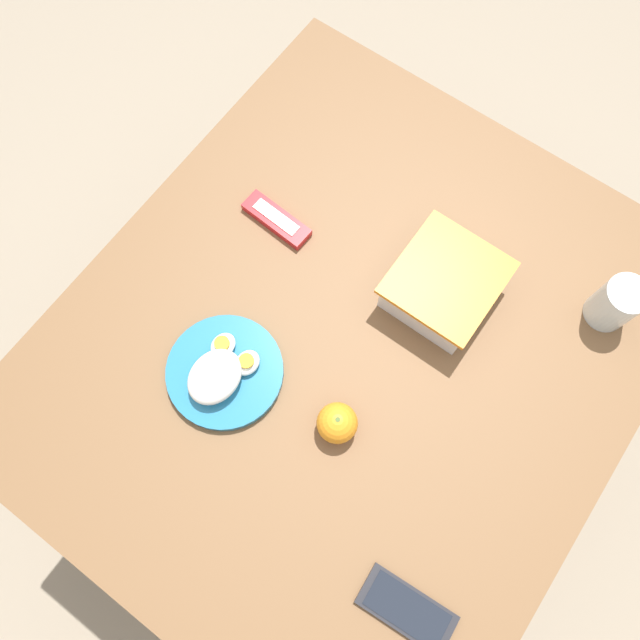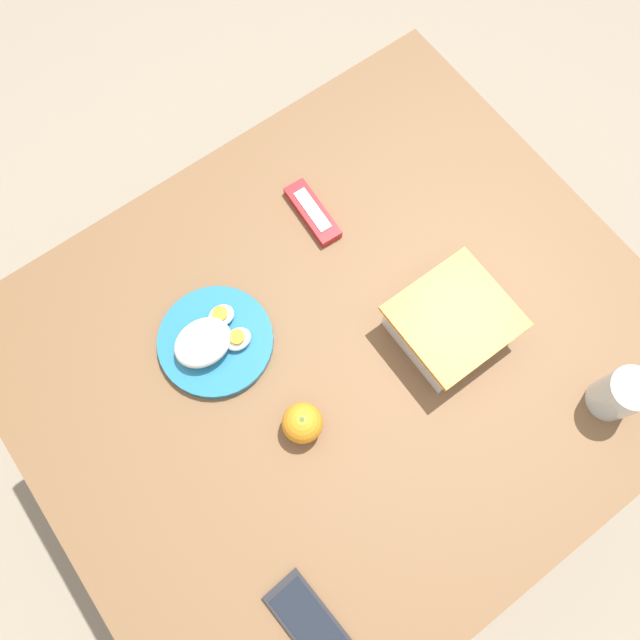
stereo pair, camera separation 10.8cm
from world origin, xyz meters
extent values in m
plane|color=gray|center=(0.00, 0.00, 0.00)|extent=(10.00, 10.00, 0.00)
cube|color=brown|center=(0.00, 0.00, 0.73)|extent=(1.11, 0.96, 0.03)
cylinder|color=brown|center=(-0.50, -0.43, 0.36)|extent=(0.04, 0.04, 0.72)
cylinder|color=brown|center=(0.50, -0.43, 0.36)|extent=(0.04, 0.04, 0.72)
cylinder|color=brown|center=(-0.50, 0.43, 0.36)|extent=(0.04, 0.04, 0.72)
cube|color=white|center=(-0.17, 0.08, 0.78)|extent=(0.17, 0.16, 0.07)
cube|color=#CCBC84|center=(-0.17, 0.08, 0.77)|extent=(0.16, 0.15, 0.05)
cube|color=orange|center=(-0.17, 0.08, 0.82)|extent=(0.19, 0.18, 0.01)
ellipsoid|color=gray|center=(-0.17, 0.08, 0.79)|extent=(0.06, 0.05, 0.02)
sphere|color=orange|center=(0.13, 0.06, 0.78)|extent=(0.07, 0.07, 0.07)
cylinder|color=#4C662D|center=(0.13, 0.06, 0.81)|extent=(0.01, 0.01, 0.00)
cylinder|color=teal|center=(0.17, -0.15, 0.76)|extent=(0.20, 0.20, 0.02)
ellipsoid|color=white|center=(0.19, -0.15, 0.79)|extent=(0.10, 0.08, 0.05)
ellipsoid|color=white|center=(0.14, -0.17, 0.78)|extent=(0.05, 0.04, 0.02)
cylinder|color=#F4A823|center=(0.14, -0.17, 0.79)|extent=(0.03, 0.03, 0.01)
ellipsoid|color=white|center=(0.14, -0.12, 0.78)|extent=(0.05, 0.04, 0.02)
cylinder|color=#F4A823|center=(0.14, -0.12, 0.79)|extent=(0.03, 0.03, 0.01)
cube|color=red|center=(-0.12, -0.25, 0.76)|extent=(0.05, 0.14, 0.02)
cube|color=white|center=(-0.12, -0.25, 0.77)|extent=(0.03, 0.10, 0.00)
cube|color=#232328|center=(0.30, 0.31, 0.75)|extent=(0.08, 0.15, 0.01)
cube|color=black|center=(0.30, 0.31, 0.76)|extent=(0.07, 0.13, 0.00)
cylinder|color=silver|center=(-0.31, 0.34, 0.80)|extent=(0.07, 0.07, 0.10)
camera|label=1|loc=(0.28, 0.14, 1.80)|focal=35.00mm
camera|label=2|loc=(0.21, 0.21, 1.80)|focal=35.00mm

